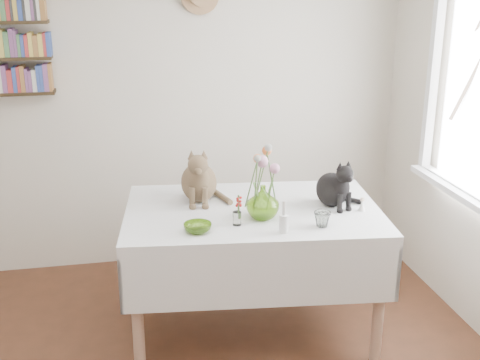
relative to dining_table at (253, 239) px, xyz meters
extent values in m
cube|color=beige|center=(-0.60, 1.18, 0.63)|extent=(4.04, 0.04, 2.54)
cube|color=white|center=(1.37, 0.44, 0.88)|extent=(0.06, 0.06, 1.20)
cube|color=white|center=(1.34, -0.29, 0.25)|extent=(0.12, 1.50, 0.04)
cube|color=white|center=(0.00, 0.00, 0.17)|extent=(1.64, 1.15, 0.07)
cylinder|color=tan|center=(-0.73, -0.34, -0.24)|extent=(0.07, 0.07, 0.76)
cylinder|color=tan|center=(0.64, -0.49, -0.24)|extent=(0.07, 0.07, 0.76)
cylinder|color=tan|center=(-0.64, 0.49, -0.24)|extent=(0.07, 0.07, 0.76)
cylinder|color=tan|center=(0.73, 0.34, -0.24)|extent=(0.07, 0.07, 0.76)
imported|color=#9BCD41|center=(0.02, -0.16, 0.30)|extent=(0.24, 0.24, 0.20)
imported|color=#9BCD41|center=(-0.38, -0.29, 0.23)|extent=(0.17, 0.17, 0.05)
imported|color=white|center=(0.32, -0.35, 0.25)|extent=(0.10, 0.10, 0.09)
cylinder|color=white|center=(0.09, -0.38, 0.26)|extent=(0.05, 0.05, 0.10)
cylinder|color=white|center=(0.09, -0.38, 0.35)|extent=(0.02, 0.02, 0.08)
cylinder|color=white|center=(-0.14, -0.23, 0.24)|extent=(0.05, 0.05, 0.08)
cone|color=white|center=(0.64, -0.16, 0.24)|extent=(0.05, 0.05, 0.06)
sphere|color=beige|center=(0.64, -0.16, 0.28)|extent=(0.03, 0.03, 0.03)
cylinder|color=#4C7233|center=(-0.01, -0.15, 0.40)|extent=(0.01, 0.01, 0.30)
sphere|color=pink|center=(-0.01, -0.15, 0.55)|extent=(0.07, 0.07, 0.07)
cylinder|color=#4C7233|center=(0.06, -0.18, 0.38)|extent=(0.01, 0.01, 0.26)
sphere|color=pink|center=(0.06, -0.18, 0.51)|extent=(0.06, 0.06, 0.06)
cylinder|color=#4C7233|center=(0.08, -0.13, 0.42)|extent=(0.01, 0.01, 0.34)
sphere|color=orange|center=(0.08, -0.13, 0.59)|extent=(0.06, 0.06, 0.06)
cylinder|color=#4C7233|center=(-0.04, -0.12, 0.41)|extent=(0.01, 0.01, 0.31)
sphere|color=orange|center=(-0.04, -0.12, 0.56)|extent=(0.05, 0.05, 0.05)
cylinder|color=#4C7233|center=(0.02, -0.11, 0.44)|extent=(0.01, 0.01, 0.37)
sphere|color=#999E93|center=(0.02, -0.11, 0.62)|extent=(0.04, 0.04, 0.04)
cylinder|color=#4C7233|center=(-0.03, -0.19, 0.42)|extent=(0.01, 0.01, 0.33)
sphere|color=#999E93|center=(-0.03, -0.19, 0.58)|extent=(0.04, 0.04, 0.04)
camera|label=1|loc=(-0.75, -3.33, 1.53)|focal=45.00mm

